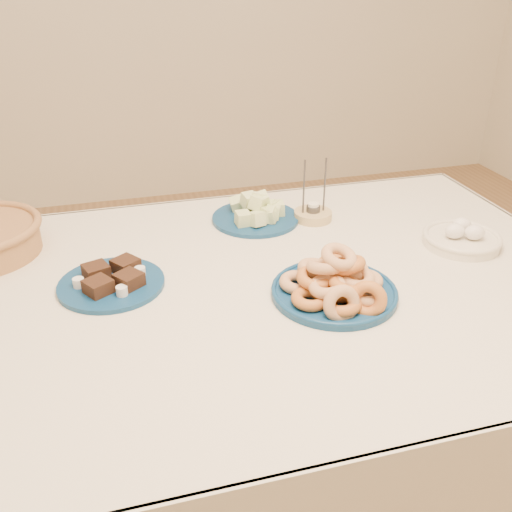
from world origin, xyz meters
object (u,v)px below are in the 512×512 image
candle_holder (313,214)px  dining_table (251,321)px  brownie_plate (112,281)px  donut_platter (336,284)px  egg_bowl (462,238)px  melon_plate (258,213)px

candle_holder → dining_table: bearing=-131.5°
dining_table → brownie_plate: brownie_plate is taller
donut_platter → egg_bowl: size_ratio=1.31×
donut_platter → melon_plate: bearing=97.1°
brownie_plate → egg_bowl: (0.90, -0.03, 0.01)m
melon_plate → brownie_plate: size_ratio=0.97×
melon_plate → donut_platter: bearing=-82.9°
melon_plate → egg_bowl: size_ratio=1.24×
dining_table → egg_bowl: bearing=4.4°
melon_plate → brownie_plate: 0.50m
donut_platter → melon_plate: donut_platter is taller
dining_table → candle_holder: size_ratio=9.34×
dining_table → candle_holder: candle_holder is taller
donut_platter → candle_holder: size_ratio=1.73×
donut_platter → brownie_plate: 0.52m
donut_platter → candle_holder: candle_holder is taller
donut_platter → brownie_plate: donut_platter is taller
donut_platter → candle_holder: 0.43m
egg_bowl → dining_table: bearing=-175.6°
dining_table → brownie_plate: bearing=166.3°
brownie_plate → candle_holder: candle_holder is taller
donut_platter → brownie_plate: size_ratio=1.02×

